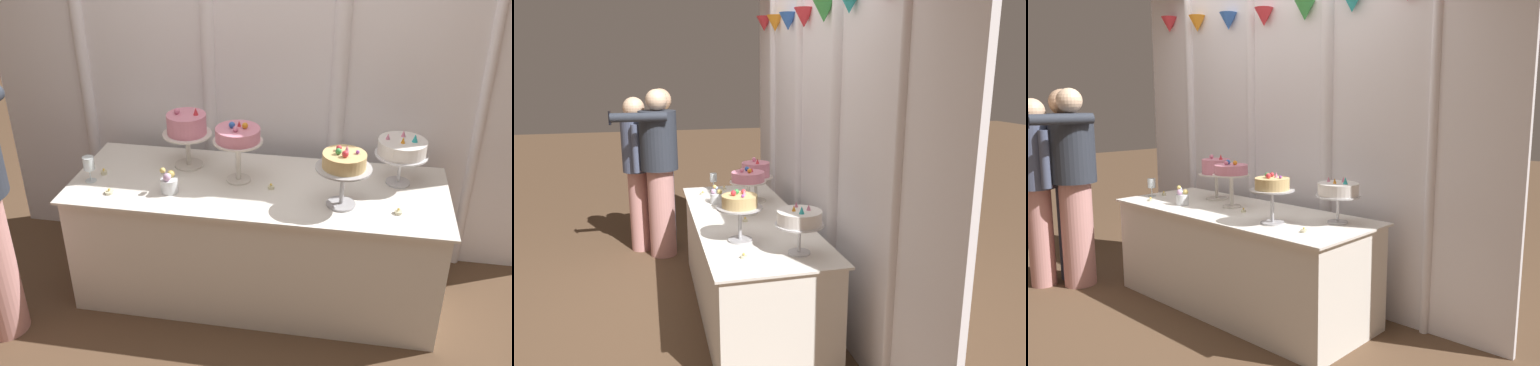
% 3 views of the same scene
% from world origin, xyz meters
% --- Properties ---
extents(ground_plane, '(24.00, 24.00, 0.00)m').
position_xyz_m(ground_plane, '(0.00, 0.00, 0.00)').
color(ground_plane, brown).
extents(draped_curtain, '(3.67, 0.16, 2.60)m').
position_xyz_m(draped_curtain, '(-0.01, 0.64, 1.35)').
color(draped_curtain, white).
rests_on(draped_curtain, ground_plane).
extents(cake_table, '(2.14, 0.79, 0.75)m').
position_xyz_m(cake_table, '(0.00, 0.10, 0.38)').
color(cake_table, white).
rests_on(cake_table, ground_plane).
extents(cake_display_leftmost, '(0.29, 0.29, 0.38)m').
position_xyz_m(cake_display_leftmost, '(-0.45, 0.27, 1.00)').
color(cake_display_leftmost, silver).
rests_on(cake_display_leftmost, cake_table).
extents(cake_display_midleft, '(0.28, 0.28, 0.36)m').
position_xyz_m(cake_display_midleft, '(-0.12, 0.13, 1.02)').
color(cake_display_midleft, silver).
rests_on(cake_display_midleft, cake_table).
extents(cake_display_midright, '(0.30, 0.30, 0.34)m').
position_xyz_m(cake_display_midright, '(0.48, -0.05, 1.00)').
color(cake_display_midright, '#B2B2B7').
rests_on(cake_display_midright, cake_table).
extents(cake_display_rightmost, '(0.30, 0.30, 0.31)m').
position_xyz_m(cake_display_rightmost, '(0.79, 0.26, 0.97)').
color(cake_display_rightmost, silver).
rests_on(cake_display_rightmost, cake_table).
extents(wine_glass, '(0.06, 0.06, 0.15)m').
position_xyz_m(wine_glass, '(-0.96, -0.02, 0.86)').
color(wine_glass, silver).
rests_on(wine_glass, cake_table).
extents(flower_vase, '(0.10, 0.10, 0.15)m').
position_xyz_m(flower_vase, '(-0.47, -0.07, 0.81)').
color(flower_vase, silver).
rests_on(flower_vase, cake_table).
extents(tealight_far_left, '(0.04, 0.04, 0.04)m').
position_xyz_m(tealight_far_left, '(-0.91, 0.07, 0.76)').
color(tealight_far_left, beige).
rests_on(tealight_far_left, cake_table).
extents(tealight_near_left, '(0.05, 0.05, 0.03)m').
position_xyz_m(tealight_near_left, '(-0.79, -0.14, 0.76)').
color(tealight_near_left, beige).
rests_on(tealight_near_left, cake_table).
extents(tealight_near_right, '(0.04, 0.04, 0.03)m').
position_xyz_m(tealight_near_right, '(0.08, 0.07, 0.76)').
color(tealight_near_right, beige).
rests_on(tealight_near_right, cake_table).
extents(tealight_far_right, '(0.04, 0.04, 0.03)m').
position_xyz_m(tealight_far_right, '(0.78, -0.08, 0.76)').
color(tealight_far_right, beige).
rests_on(tealight_far_right, cake_table).
extents(guest_girl_blue_dress, '(0.49, 0.66, 1.66)m').
position_xyz_m(guest_girl_blue_dress, '(-1.37, -0.50, 0.91)').
color(guest_girl_blue_dress, '#D6938E').
rests_on(guest_girl_blue_dress, ground_plane).
extents(guest_man_dark_suit, '(0.40, 0.39, 1.66)m').
position_xyz_m(guest_man_dark_suit, '(-1.58, -0.45, 0.93)').
color(guest_man_dark_suit, '#4C5675').
rests_on(guest_man_dark_suit, ground_plane).
extents(guest_man_pink_jacket, '(0.45, 0.29, 1.58)m').
position_xyz_m(guest_man_pink_jacket, '(-1.59, -0.71, 0.88)').
color(guest_man_pink_jacket, '#D6938E').
rests_on(guest_man_pink_jacket, ground_plane).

